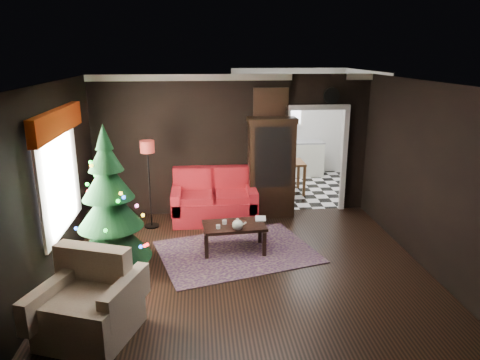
{
  "coord_description": "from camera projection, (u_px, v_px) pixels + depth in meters",
  "views": [
    {
      "loc": [
        -0.66,
        -6.21,
        3.22
      ],
      "look_at": [
        0.0,
        0.9,
        1.15
      ],
      "focal_mm": 33.35,
      "sensor_mm": 36.0,
      "label": 1
    }
  ],
  "objects": [
    {
      "name": "floor",
      "position": [
        245.0,
        267.0,
        6.9
      ],
      "size": [
        5.5,
        5.5,
        0.0
      ],
      "primitive_type": "plane",
      "color": "black",
      "rests_on": "ground"
    },
    {
      "name": "ceiling",
      "position": [
        246.0,
        83.0,
        6.12
      ],
      "size": [
        5.5,
        5.5,
        0.0
      ],
      "primitive_type": "plane",
      "rotation": [
        3.14,
        0.0,
        0.0
      ],
      "color": "white",
      "rests_on": "ground"
    },
    {
      "name": "wall_back",
      "position": [
        233.0,
        146.0,
        8.9
      ],
      "size": [
        5.5,
        0.0,
        5.5
      ],
      "primitive_type": "plane",
      "rotation": [
        1.57,
        0.0,
        0.0
      ],
      "color": "black",
      "rests_on": "ground"
    },
    {
      "name": "wall_front",
      "position": [
        274.0,
        256.0,
        4.12
      ],
      "size": [
        5.5,
        0.0,
        5.5
      ],
      "primitive_type": "plane",
      "rotation": [
        -1.57,
        0.0,
        0.0
      ],
      "color": "black",
      "rests_on": "ground"
    },
    {
      "name": "wall_left",
      "position": [
        51.0,
        186.0,
        6.26
      ],
      "size": [
        0.0,
        5.5,
        5.5
      ],
      "primitive_type": "plane",
      "rotation": [
        1.57,
        0.0,
        1.57
      ],
      "color": "black",
      "rests_on": "ground"
    },
    {
      "name": "wall_right",
      "position": [
        426.0,
        176.0,
        6.75
      ],
      "size": [
        0.0,
        5.5,
        5.5
      ],
      "primitive_type": "plane",
      "rotation": [
        1.57,
        0.0,
        -1.57
      ],
      "color": "black",
      "rests_on": "ground"
    },
    {
      "name": "doorway",
      "position": [
        315.0,
        161.0,
        9.15
      ],
      "size": [
        1.1,
        0.1,
        2.1
      ],
      "primitive_type": null,
      "color": "white",
      "rests_on": "ground"
    },
    {
      "name": "left_window",
      "position": [
        58.0,
        178.0,
        6.44
      ],
      "size": [
        0.05,
        1.6,
        1.4
      ],
      "primitive_type": "cube",
      "color": "white",
      "rests_on": "wall_left"
    },
    {
      "name": "valance",
      "position": [
        57.0,
        122.0,
        6.22
      ],
      "size": [
        0.12,
        2.1,
        0.35
      ],
      "primitive_type": "cube",
      "color": "#8B2404",
      "rests_on": "wall_left"
    },
    {
      "name": "kitchen_floor",
      "position": [
        297.0,
        188.0,
        10.87
      ],
      "size": [
        3.0,
        3.0,
        0.0
      ],
      "primitive_type": "plane",
      "color": "white",
      "rests_on": "ground"
    },
    {
      "name": "kitchen_window",
      "position": [
        288.0,
        111.0,
        11.79
      ],
      "size": [
        0.7,
        0.06,
        0.7
      ],
      "primitive_type": "cube",
      "color": "white",
      "rests_on": "ground"
    },
    {
      "name": "rug",
      "position": [
        237.0,
        252.0,
        7.42
      ],
      "size": [
        2.87,
        2.4,
        0.01
      ],
      "primitive_type": "cube",
      "rotation": [
        0.0,
        0.0,
        0.28
      ],
      "color": "#5C4656",
      "rests_on": "ground"
    },
    {
      "name": "loveseat",
      "position": [
        214.0,
        196.0,
        8.68
      ],
      "size": [
        1.7,
        0.9,
        1.0
      ],
      "primitive_type": null,
      "color": "maroon",
      "rests_on": "ground"
    },
    {
      "name": "curio_cabinet",
      "position": [
        271.0,
        170.0,
        8.87
      ],
      "size": [
        0.9,
        0.45,
        1.9
      ],
      "primitive_type": null,
      "color": "black",
      "rests_on": "ground"
    },
    {
      "name": "floor_lamp",
      "position": [
        149.0,
        185.0,
        8.27
      ],
      "size": [
        0.35,
        0.35,
        1.67
      ],
      "primitive_type": null,
      "rotation": [
        0.0,
        0.0,
        0.31
      ],
      "color": "black",
      "rests_on": "ground"
    },
    {
      "name": "christmas_tree",
      "position": [
        109.0,
        203.0,
        6.6
      ],
      "size": [
        1.49,
        1.49,
        2.22
      ],
      "primitive_type": null,
      "rotation": [
        0.0,
        0.0,
        0.34
      ],
      "color": "black",
      "rests_on": "ground"
    },
    {
      "name": "armchair",
      "position": [
        89.0,
        301.0,
        5.12
      ],
      "size": [
        1.28,
        1.28,
        1.02
      ],
      "primitive_type": null,
      "rotation": [
        0.0,
        0.0,
        -0.35
      ],
      "color": "tan",
      "rests_on": "ground"
    },
    {
      "name": "coffee_table",
      "position": [
        234.0,
        237.0,
        7.41
      ],
      "size": [
        1.06,
        0.69,
        0.46
      ],
      "primitive_type": null,
      "rotation": [
        0.0,
        0.0,
        0.09
      ],
      "color": "black",
      "rests_on": "rug"
    },
    {
      "name": "teapot",
      "position": [
        238.0,
        225.0,
        7.09
      ],
      "size": [
        0.23,
        0.23,
        0.19
      ],
      "primitive_type": null,
      "rotation": [
        0.0,
        0.0,
        0.18
      ],
      "color": "silver",
      "rests_on": "coffee_table"
    },
    {
      "name": "cup_a",
      "position": [
        224.0,
        222.0,
        7.36
      ],
      "size": [
        0.09,
        0.09,
        0.07
      ],
      "primitive_type": "cylinder",
      "rotation": [
        0.0,
        0.0,
        -0.24
      ],
      "color": "silver",
      "rests_on": "coffee_table"
    },
    {
      "name": "cup_b",
      "position": [
        218.0,
        227.0,
        7.18
      ],
      "size": [
        0.07,
        0.07,
        0.06
      ],
      "primitive_type": "cylinder",
      "rotation": [
        0.0,
        0.0,
        -0.05
      ],
      "color": "white",
      "rests_on": "coffee_table"
    },
    {
      "name": "book",
      "position": [
        255.0,
        212.0,
        7.55
      ],
      "size": [
        0.18,
        0.04,
        0.24
      ],
      "primitive_type": "imported",
      "rotation": [
        0.0,
        0.0,
        -0.13
      ],
      "color": "#9A7E5A",
      "rests_on": "coffee_table"
    },
    {
      "name": "wall_clock",
      "position": [
        331.0,
        96.0,
        8.75
      ],
      "size": [
        0.32,
        0.32,
        0.06
      ],
      "primitive_type": "cylinder",
      "color": "white",
      "rests_on": "wall_back"
    },
    {
      "name": "painting",
      "position": [
        271.0,
        103.0,
        8.68
      ],
      "size": [
        0.62,
        0.05,
        0.52
      ],
      "primitive_type": "cube",
      "color": "tan",
      "rests_on": "wall_back"
    },
    {
      "name": "kitchen_counter",
      "position": [
        288.0,
        159.0,
        11.9
      ],
      "size": [
        1.8,
        0.6,
        0.9
      ],
      "primitive_type": "cube",
      "color": "white",
      "rests_on": "ground"
    },
    {
      "name": "kitchen_table",
      "position": [
        288.0,
        177.0,
        10.46
      ],
      "size": [
        0.7,
        0.7,
        0.75
      ],
      "primitive_type": null,
      "color": "brown",
      "rests_on": "ground"
    }
  ]
}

